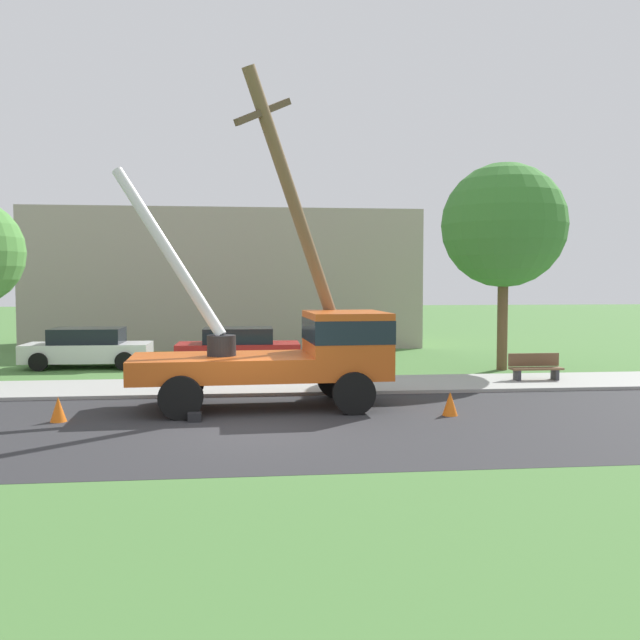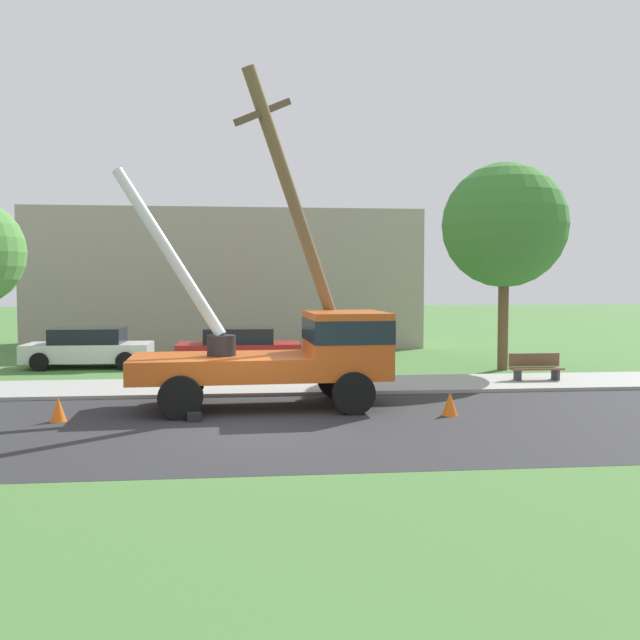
{
  "view_description": "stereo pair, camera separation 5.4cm",
  "coord_description": "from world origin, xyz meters",
  "px_view_note": "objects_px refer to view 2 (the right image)",
  "views": [
    {
      "loc": [
        0.01,
        -14.66,
        3.12
      ],
      "look_at": [
        1.96,
        3.27,
        2.09
      ],
      "focal_mm": 38.7,
      "sensor_mm": 36.0,
      "label": 1
    },
    {
      "loc": [
        0.07,
        -14.66,
        3.12
      ],
      "look_at": [
        1.96,
        3.27,
        2.09
      ],
      "focal_mm": 38.7,
      "sensor_mm": 36.0,
      "label": 2
    }
  ],
  "objects_px": {
    "utility_truck": "(294,350)",
    "parked_sedan_white": "(88,348)",
    "traffic_cone_ahead": "(450,404)",
    "traffic_cone_behind": "(58,409)",
    "roadside_tree_far": "(505,226)",
    "leaning_utility_pole": "(306,238)",
    "parked_sedan_red": "(239,347)",
    "park_bench": "(536,368)"
  },
  "relations": [
    {
      "from": "traffic_cone_behind",
      "to": "roadside_tree_far",
      "type": "xyz_separation_m",
      "value": [
        13.07,
        7.56,
        4.75
      ]
    },
    {
      "from": "utility_truck",
      "to": "roadside_tree_far",
      "type": "relative_size",
      "value": 0.95
    },
    {
      "from": "roadside_tree_far",
      "to": "utility_truck",
      "type": "bearing_deg",
      "value": -140.95
    },
    {
      "from": "leaning_utility_pole",
      "to": "traffic_cone_behind",
      "type": "distance_m",
      "value": 7.18
    },
    {
      "from": "leaning_utility_pole",
      "to": "traffic_cone_ahead",
      "type": "height_order",
      "value": "leaning_utility_pole"
    },
    {
      "from": "park_bench",
      "to": "traffic_cone_behind",
      "type": "bearing_deg",
      "value": -161.03
    },
    {
      "from": "traffic_cone_behind",
      "to": "parked_sedan_white",
      "type": "bearing_deg",
      "value": 98.82
    },
    {
      "from": "leaning_utility_pole",
      "to": "traffic_cone_behind",
      "type": "height_order",
      "value": "leaning_utility_pole"
    },
    {
      "from": "traffic_cone_behind",
      "to": "parked_sedan_red",
      "type": "xyz_separation_m",
      "value": [
        3.87,
        9.38,
        0.43
      ]
    },
    {
      "from": "leaning_utility_pole",
      "to": "park_bench",
      "type": "bearing_deg",
      "value": 18.69
    },
    {
      "from": "utility_truck",
      "to": "park_bench",
      "type": "xyz_separation_m",
      "value": [
        7.6,
        3.16,
        -0.95
      ]
    },
    {
      "from": "parked_sedan_white",
      "to": "traffic_cone_ahead",
      "type": "bearing_deg",
      "value": -44.19
    },
    {
      "from": "traffic_cone_behind",
      "to": "parked_sedan_red",
      "type": "relative_size",
      "value": 0.13
    },
    {
      "from": "parked_sedan_white",
      "to": "utility_truck",
      "type": "bearing_deg",
      "value": -51.23
    },
    {
      "from": "leaning_utility_pole",
      "to": "parked_sedan_red",
      "type": "distance_m",
      "value": 8.37
    },
    {
      "from": "traffic_cone_ahead",
      "to": "parked_sedan_white",
      "type": "xyz_separation_m",
      "value": [
        -10.35,
        10.06,
        0.43
      ]
    },
    {
      "from": "utility_truck",
      "to": "park_bench",
      "type": "relative_size",
      "value": 4.29
    },
    {
      "from": "utility_truck",
      "to": "park_bench",
      "type": "distance_m",
      "value": 8.28
    },
    {
      "from": "utility_truck",
      "to": "traffic_cone_ahead",
      "type": "height_order",
      "value": "utility_truck"
    },
    {
      "from": "utility_truck",
      "to": "traffic_cone_behind",
      "type": "height_order",
      "value": "utility_truck"
    },
    {
      "from": "parked_sedan_red",
      "to": "traffic_cone_ahead",
      "type": "bearing_deg",
      "value": -62.73
    },
    {
      "from": "roadside_tree_far",
      "to": "traffic_cone_behind",
      "type": "bearing_deg",
      "value": -149.93
    },
    {
      "from": "utility_truck",
      "to": "leaning_utility_pole",
      "type": "distance_m",
      "value": 2.91
    },
    {
      "from": "parked_sedan_white",
      "to": "parked_sedan_red",
      "type": "height_order",
      "value": "same"
    },
    {
      "from": "utility_truck",
      "to": "roadside_tree_far",
      "type": "bearing_deg",
      "value": 39.05
    },
    {
      "from": "traffic_cone_behind",
      "to": "parked_sedan_white",
      "type": "height_order",
      "value": "parked_sedan_white"
    },
    {
      "from": "roadside_tree_far",
      "to": "leaning_utility_pole",
      "type": "bearing_deg",
      "value": -143.0
    },
    {
      "from": "parked_sedan_red",
      "to": "leaning_utility_pole",
      "type": "bearing_deg",
      "value": -76.29
    },
    {
      "from": "traffic_cone_behind",
      "to": "roadside_tree_far",
      "type": "distance_m",
      "value": 15.83
    },
    {
      "from": "parked_sedan_white",
      "to": "park_bench",
      "type": "bearing_deg",
      "value": -20.4
    },
    {
      "from": "traffic_cone_ahead",
      "to": "utility_truck",
      "type": "bearing_deg",
      "value": 156.32
    },
    {
      "from": "parked_sedan_red",
      "to": "park_bench",
      "type": "height_order",
      "value": "parked_sedan_red"
    },
    {
      "from": "utility_truck",
      "to": "parked_sedan_white",
      "type": "height_order",
      "value": "utility_truck"
    },
    {
      "from": "leaning_utility_pole",
      "to": "park_bench",
      "type": "distance_m",
      "value": 8.53
    },
    {
      "from": "traffic_cone_ahead",
      "to": "roadside_tree_far",
      "type": "bearing_deg",
      "value": 61.52
    },
    {
      "from": "utility_truck",
      "to": "traffic_cone_ahead",
      "type": "xyz_separation_m",
      "value": [
        3.5,
        -1.54,
        -1.13
      ]
    },
    {
      "from": "utility_truck",
      "to": "parked_sedan_white",
      "type": "distance_m",
      "value": 10.96
    },
    {
      "from": "parked_sedan_white",
      "to": "roadside_tree_far",
      "type": "height_order",
      "value": "roadside_tree_far"
    },
    {
      "from": "traffic_cone_ahead",
      "to": "traffic_cone_behind",
      "type": "distance_m",
      "value": 8.83
    },
    {
      "from": "leaning_utility_pole",
      "to": "roadside_tree_far",
      "type": "relative_size",
      "value": 1.15
    },
    {
      "from": "traffic_cone_behind",
      "to": "park_bench",
      "type": "relative_size",
      "value": 0.35
    },
    {
      "from": "utility_truck",
      "to": "parked_sedan_red",
      "type": "distance_m",
      "value": 8.25
    }
  ]
}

